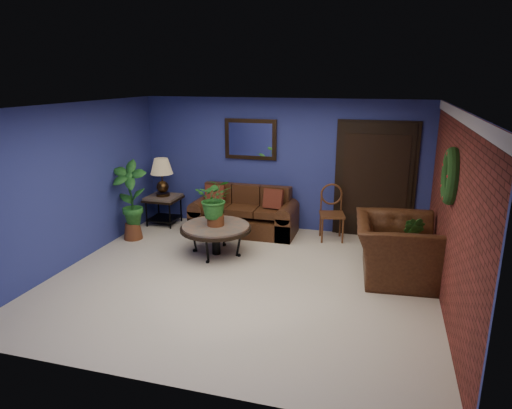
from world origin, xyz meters
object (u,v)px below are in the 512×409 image
(side_chair, at_px, (332,208))
(armchair, at_px, (396,249))
(end_table, at_px, (164,203))
(sofa, at_px, (245,217))
(table_lamp, at_px, (162,173))
(coffee_table, at_px, (216,229))

(side_chair, xyz_separation_m, armchair, (1.12, -1.42, -0.13))
(end_table, distance_m, side_chair, 3.34)
(end_table, height_order, armchair, armchair)
(armchair, bearing_deg, sofa, 59.01)
(armchair, bearing_deg, end_table, 68.67)
(side_chair, bearing_deg, sofa, 168.47)
(end_table, bearing_deg, table_lamp, 0.00)
(table_lamp, bearing_deg, armchair, -16.79)
(sofa, bearing_deg, coffee_table, -95.42)
(sofa, height_order, end_table, sofa)
(sofa, distance_m, end_table, 1.71)
(end_table, relative_size, armchair, 0.47)
(sofa, bearing_deg, end_table, -179.18)
(end_table, height_order, side_chair, side_chair)
(coffee_table, xyz_separation_m, end_table, (-1.58, 1.23, -0.00))
(side_chair, bearing_deg, table_lamp, 168.02)
(sofa, height_order, table_lamp, table_lamp)
(end_table, height_order, table_lamp, table_lamp)
(side_chair, bearing_deg, end_table, 168.02)
(end_table, bearing_deg, sofa, 0.82)
(sofa, bearing_deg, armchair, -26.45)
(coffee_table, height_order, table_lamp, table_lamp)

